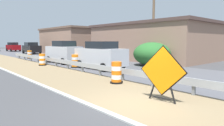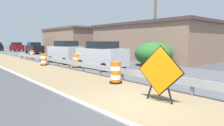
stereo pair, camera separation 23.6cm
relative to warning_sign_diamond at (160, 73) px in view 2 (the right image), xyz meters
The scene contains 19 objects.
ground_plane 1.55m from the warning_sign_diamond, 154.83° to the left, with size 160.00×160.00×0.00m, color #3D3D3F.
median_dirt_strip 1.19m from the warning_sign_diamond, 109.44° to the left, with size 4.09×120.00×0.01m, color #7F6B4C.
far_lane_asphalt 5.95m from the warning_sign_diamond, ahead, with size 7.92×120.00×0.00m, color #4C4C51.
curb_near_edge 2.60m from the warning_sign_diamond, 168.36° to the left, with size 0.20×120.00×0.11m, color #ADADA8.
guardrail_median 2.44m from the warning_sign_diamond, 46.41° to the left, with size 0.18×43.81×0.71m.
warning_sign_diamond is the anchor object (origin of this frame).
traffic_barrel_nearest 3.65m from the warning_sign_diamond, 75.15° to the left, with size 0.67×0.67×1.13m.
traffic_barrel_close 10.84m from the warning_sign_diamond, 76.02° to the left, with size 0.71×0.71×1.10m.
traffic_barrel_mid 13.80m from the warning_sign_diamond, 85.40° to the left, with size 0.68×0.68×1.07m.
traffic_barrel_far 22.43m from the warning_sign_diamond, 82.60° to the left, with size 0.67×0.67×1.03m.
car_trailing_near_lane 32.58m from the warning_sign_diamond, 78.39° to the left, with size 2.26×4.73×2.03m.
car_lead_far_lane 9.32m from the warning_sign_diamond, 66.07° to the left, with size 2.25×4.61×2.20m.
car_mid_far_lane 20.34m from the warning_sign_diamond, 70.68° to the left, with size 2.08×4.45×2.12m.
car_trailing_far_lane 14.82m from the warning_sign_diamond, 76.05° to the left, with size 2.07×4.53×2.25m.
car_distant_a 44.39m from the warning_sign_diamond, 81.23° to the left, with size 2.20×4.50×1.97m.
roadside_shop_near 18.17m from the warning_sign_diamond, 38.66° to the left, with size 9.13×14.39×4.32m.
roadside_shop_far 31.68m from the warning_sign_diamond, 65.18° to the left, with size 8.54×12.69×4.59m.
utility_pole_near 13.60m from the warning_sign_diamond, 38.85° to the left, with size 0.24×1.80×7.34m.
bush_roadside 11.11m from the warning_sign_diamond, 39.51° to the left, with size 3.37×3.37×2.12m, color #286028.
Camera 2 is at (-4.94, -4.85, 2.20)m, focal length 32.20 mm.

